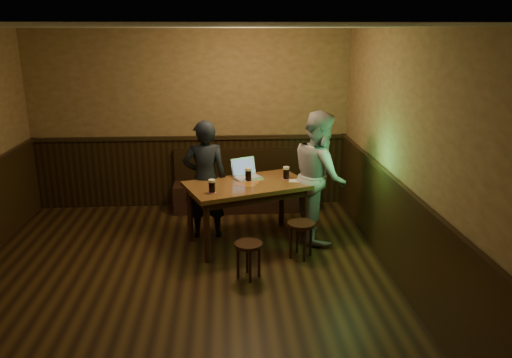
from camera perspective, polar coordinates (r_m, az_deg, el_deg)
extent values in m
cube|color=black|center=(5.62, -8.90, -13.22)|extent=(5.00, 6.00, 0.02)
cube|color=beige|center=(4.88, -10.43, 16.85)|extent=(5.00, 6.00, 0.02)
cube|color=#987B4D|center=(8.00, -7.49, 6.65)|extent=(5.00, 0.02, 2.80)
cube|color=#987B4D|center=(5.41, 17.84, 1.17)|extent=(0.02, 6.00, 2.80)
cube|color=black|center=(8.16, -7.28, 0.73)|extent=(4.98, 0.04, 1.10)
cube|color=black|center=(5.68, 16.80, -7.12)|extent=(0.04, 5.98, 1.10)
cube|color=black|center=(7.99, -7.44, 4.67)|extent=(4.98, 0.06, 0.06)
cube|color=black|center=(5.47, 17.00, -1.56)|extent=(0.06, 5.98, 0.06)
cube|color=black|center=(7.99, -1.41, -1.93)|extent=(2.20, 0.50, 0.45)
cube|color=black|center=(8.04, -1.49, 1.73)|extent=(2.20, 0.10, 0.50)
cube|color=#552918|center=(6.56, -1.00, -0.74)|extent=(1.78, 1.38, 0.06)
cube|color=black|center=(6.59, -1.00, -1.43)|extent=(1.60, 1.21, 0.09)
cube|color=maroon|center=(6.56, -1.00, -0.49)|extent=(0.38, 0.38, 0.00)
cylinder|color=black|center=(6.17, -5.63, -6.14)|extent=(0.08, 0.08, 0.78)
cylinder|color=black|center=(6.80, -7.55, -3.98)|extent=(0.08, 0.08, 0.78)
cylinder|color=black|center=(6.69, 5.70, -4.27)|extent=(0.08, 0.08, 0.78)
cylinder|color=black|center=(7.28, 2.94, -2.45)|extent=(0.08, 0.08, 0.78)
cylinder|color=black|center=(5.75, -0.86, -7.50)|extent=(0.35, 0.35, 0.04)
cylinder|color=black|center=(5.86, 0.36, -9.29)|extent=(0.03, 0.03, 0.42)
cylinder|color=black|center=(5.95, -1.02, -8.85)|extent=(0.03, 0.03, 0.42)
cylinder|color=black|center=(5.83, -2.07, -9.45)|extent=(0.03, 0.03, 0.42)
cylinder|color=black|center=(5.73, -0.67, -9.90)|extent=(0.03, 0.03, 0.42)
cylinder|color=black|center=(6.27, 5.19, -5.16)|extent=(0.41, 0.41, 0.04)
cylinder|color=black|center=(6.40, 6.26, -6.90)|extent=(0.04, 0.04, 0.45)
cylinder|color=black|center=(6.47, 4.73, -6.58)|extent=(0.04, 0.04, 0.45)
cylinder|color=black|center=(6.31, 4.00, -7.17)|extent=(0.04, 0.04, 0.45)
cylinder|color=black|center=(6.24, 5.56, -7.50)|extent=(0.04, 0.04, 0.45)
cylinder|color=maroon|center=(6.21, -5.05, -1.53)|extent=(0.11, 0.11, 0.00)
cylinder|color=silver|center=(6.21, -5.05, -1.50)|extent=(0.09, 0.09, 0.00)
cylinder|color=black|center=(6.19, -5.06, -0.91)|extent=(0.08, 0.08, 0.13)
cylinder|color=beige|center=(6.17, -5.08, -0.18)|extent=(0.08, 0.08, 0.03)
cylinder|color=maroon|center=(6.67, -0.89, -0.18)|extent=(0.11, 0.11, 0.00)
cylinder|color=silver|center=(6.67, -0.89, -0.15)|extent=(0.10, 0.10, 0.00)
cylinder|color=black|center=(6.65, -0.89, 0.44)|extent=(0.08, 0.08, 0.14)
cylinder|color=beige|center=(6.63, -0.90, 1.14)|extent=(0.09, 0.09, 0.03)
cylinder|color=maroon|center=(6.77, 3.45, 0.04)|extent=(0.11, 0.11, 0.00)
cylinder|color=silver|center=(6.77, 3.45, 0.07)|extent=(0.09, 0.09, 0.00)
cylinder|color=black|center=(6.75, 3.46, 0.62)|extent=(0.08, 0.08, 0.13)
cylinder|color=beige|center=(6.73, 3.47, 1.30)|extent=(0.08, 0.08, 0.03)
cube|color=silver|center=(6.79, -0.97, 0.18)|extent=(0.43, 0.38, 0.02)
cube|color=#B2B2B7|center=(6.79, -0.97, 0.27)|extent=(0.38, 0.32, 0.00)
cube|color=silver|center=(6.86, -1.48, 1.48)|extent=(0.36, 0.23, 0.24)
cube|color=#506395|center=(6.85, -1.43, 1.46)|extent=(0.32, 0.20, 0.20)
cube|color=silver|center=(6.69, 4.75, -0.20)|extent=(0.25, 0.19, 0.00)
imported|color=black|center=(6.81, -5.82, -0.07)|extent=(0.62, 0.42, 1.64)
imported|color=#98989D|center=(6.77, 7.24, 0.34)|extent=(0.72, 0.90, 1.77)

